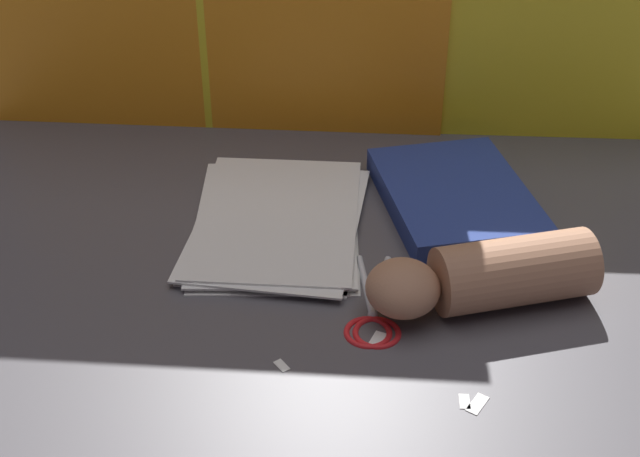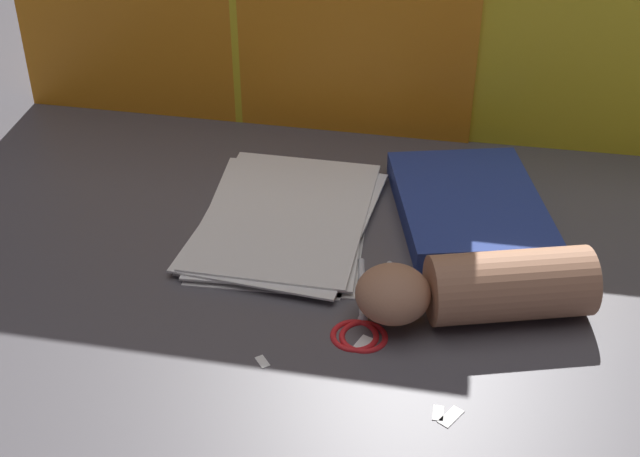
# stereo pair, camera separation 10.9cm
# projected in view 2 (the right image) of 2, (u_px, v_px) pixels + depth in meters

# --- Properties ---
(ground_plane) EXTENTS (6.00, 6.00, 0.00)m
(ground_plane) POSITION_uv_depth(u_px,v_px,m) (329.00, 273.00, 1.12)
(ground_plane) COLOR #4C494F
(backdrop_panel_center) EXTENTS (0.74, 0.02, 0.36)m
(backdrop_panel_center) POSITION_uv_depth(u_px,v_px,m) (473.00, 32.00, 1.32)
(backdrop_panel_center) COLOR yellow
(backdrop_panel_center) RESTS_ON ground_plane
(paper_stack) EXTENTS (0.24, 0.33, 0.02)m
(paper_stack) POSITION_uv_depth(u_px,v_px,m) (286.00, 219.00, 1.21)
(paper_stack) COLOR white
(paper_stack) RESTS_ON ground_plane
(book_closed) EXTENTS (0.25, 0.30, 0.03)m
(book_closed) POSITION_uv_depth(u_px,v_px,m) (469.00, 206.00, 1.22)
(book_closed) COLOR navy
(book_closed) RESTS_ON ground_plane
(scissors) EXTENTS (0.08, 0.18, 0.01)m
(scissors) POSITION_uv_depth(u_px,v_px,m) (362.00, 319.00, 1.04)
(scissors) COLOR silver
(scissors) RESTS_ON ground_plane
(hand_forearm) EXTENTS (0.29, 0.16, 0.08)m
(hand_forearm) POSITION_uv_depth(u_px,v_px,m) (479.00, 288.00, 1.03)
(hand_forearm) COLOR #A87556
(hand_forearm) RESTS_ON ground_plane
(paper_scrap_near) EXTENTS (0.01, 0.02, 0.00)m
(paper_scrap_near) POSITION_uv_depth(u_px,v_px,m) (438.00, 413.00, 0.92)
(paper_scrap_near) COLOR white
(paper_scrap_near) RESTS_ON ground_plane
(paper_scrap_mid) EXTENTS (0.03, 0.03, 0.00)m
(paper_scrap_mid) POSITION_uv_depth(u_px,v_px,m) (451.00, 416.00, 0.91)
(paper_scrap_mid) COLOR white
(paper_scrap_mid) RESTS_ON ground_plane
(paper_scrap_far) EXTENTS (0.03, 0.03, 0.00)m
(paper_scrap_far) POSITION_uv_depth(u_px,v_px,m) (365.00, 344.00, 1.01)
(paper_scrap_far) COLOR white
(paper_scrap_far) RESTS_ON ground_plane
(paper_scrap_side) EXTENTS (0.02, 0.02, 0.00)m
(paper_scrap_side) POSITION_uv_depth(u_px,v_px,m) (262.00, 361.00, 0.98)
(paper_scrap_side) COLOR white
(paper_scrap_side) RESTS_ON ground_plane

